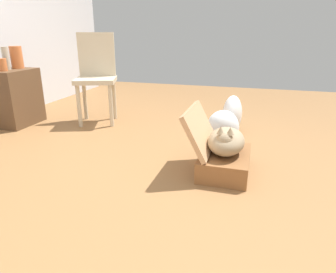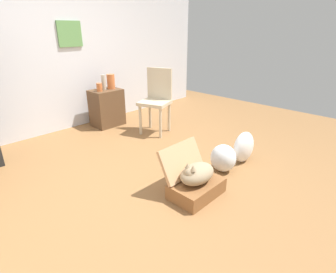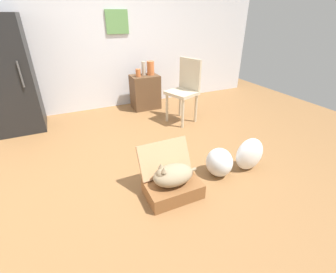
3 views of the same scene
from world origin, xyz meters
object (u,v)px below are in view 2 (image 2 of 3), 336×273
(plastic_bag_clear, at_px, (244,147))
(vase_round, at_px, (104,82))
(cat, at_px, (197,173))
(plastic_bag_white, at_px, (223,158))
(side_table, at_px, (107,108))
(vase_short, at_px, (111,81))
(suitcase_base, at_px, (196,188))
(chair, at_px, (157,98))
(vase_tall, at_px, (99,87))

(plastic_bag_clear, relative_size, vase_round, 1.62)
(plastic_bag_clear, bearing_deg, cat, -177.55)
(cat, bearing_deg, plastic_bag_white, 8.42)
(side_table, distance_m, vase_short, 0.45)
(suitcase_base, xyz_separation_m, plastic_bag_white, (0.62, 0.09, 0.09))
(side_table, bearing_deg, chair, -65.32)
(plastic_bag_white, relative_size, chair, 0.32)
(plastic_bag_clear, xyz_separation_m, vase_round, (-0.39, 2.44, 0.55))
(chair, bearing_deg, plastic_bag_clear, -19.37)
(chair, bearing_deg, vase_tall, -167.42)
(plastic_bag_clear, relative_size, side_table, 0.63)
(cat, relative_size, vase_round, 2.00)
(vase_round, bearing_deg, vase_tall, -154.81)
(vase_short, distance_m, chair, 0.90)
(vase_tall, bearing_deg, chair, -57.81)
(plastic_bag_clear, bearing_deg, plastic_bag_white, 172.54)
(suitcase_base, relative_size, vase_round, 2.22)
(side_table, height_order, vase_tall, vase_tall)
(plastic_bag_white, bearing_deg, vase_round, 90.31)
(plastic_bag_white, height_order, chair, chair)
(cat, relative_size, chair, 0.48)
(chair, bearing_deg, side_table, -174.94)
(suitcase_base, height_order, chair, chair)
(cat, xyz_separation_m, vase_tall, (0.49, 2.42, 0.43))
(vase_short, height_order, chair, chair)
(plastic_bag_clear, distance_m, vase_tall, 2.48)
(suitcase_base, distance_m, vase_tall, 2.54)
(cat, xyz_separation_m, plastic_bag_white, (0.63, 0.09, -0.09))
(cat, height_order, vase_tall, vase_tall)
(vase_short, distance_m, vase_round, 0.13)
(plastic_bag_clear, xyz_separation_m, chair, (-0.01, 1.56, 0.36))
(suitcase_base, bearing_deg, vase_short, 73.36)
(plastic_bag_white, height_order, side_table, side_table)
(vase_short, bearing_deg, plastic_bag_white, -92.74)
(vase_round, bearing_deg, chair, -66.10)
(cat, height_order, plastic_bag_clear, cat)
(plastic_bag_white, relative_size, vase_short, 1.34)
(plastic_bag_clear, height_order, side_table, side_table)
(plastic_bag_white, relative_size, vase_tall, 2.49)
(suitcase_base, distance_m, plastic_bag_white, 0.63)
(vase_round, xyz_separation_m, chair, (0.39, -0.87, -0.19))
(vase_short, bearing_deg, suitcase_base, -106.64)
(suitcase_base, bearing_deg, cat, 177.68)
(suitcase_base, bearing_deg, plastic_bag_white, 8.57)
(suitcase_base, xyz_separation_m, cat, (-0.01, 0.00, 0.18))
(vase_tall, height_order, vase_short, vase_short)
(plastic_bag_clear, relative_size, chair, 0.39)
(suitcase_base, height_order, vase_short, vase_short)
(cat, bearing_deg, suitcase_base, -2.32)
(side_table, bearing_deg, vase_round, 90.00)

